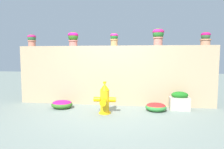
# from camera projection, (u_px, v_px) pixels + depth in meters

# --- Properties ---
(ground_plane) EXTENTS (24.00, 24.00, 0.00)m
(ground_plane) POSITION_uv_depth(u_px,v_px,m) (107.00, 118.00, 4.57)
(ground_plane) COLOR gray
(stone_wall) EXTENTS (5.59, 0.28, 1.69)m
(stone_wall) POSITION_uv_depth(u_px,v_px,m) (114.00, 75.00, 5.75)
(stone_wall) COLOR tan
(stone_wall) RESTS_ON ground
(potted_plant_0) EXTENTS (0.25, 0.25, 0.37)m
(potted_plant_0) POSITION_uv_depth(u_px,v_px,m) (32.00, 39.00, 6.00)
(potted_plant_0) COLOR #BE705C
(potted_plant_0) RESTS_ON stone_wall
(potted_plant_1) EXTENTS (0.30, 0.30, 0.41)m
(potted_plant_1) POSITION_uv_depth(u_px,v_px,m) (73.00, 38.00, 5.79)
(potted_plant_1) COLOR #C36C5F
(potted_plant_1) RESTS_ON stone_wall
(potted_plant_2) EXTENTS (0.23, 0.23, 0.37)m
(potted_plant_2) POSITION_uv_depth(u_px,v_px,m) (114.00, 38.00, 5.68)
(potted_plant_2) COLOR #AC7C4B
(potted_plant_2) RESTS_ON stone_wall
(potted_plant_3) EXTENTS (0.32, 0.32, 0.47)m
(potted_plant_3) POSITION_uv_depth(u_px,v_px,m) (158.00, 35.00, 5.49)
(potted_plant_3) COLOR #B46A5A
(potted_plant_3) RESTS_ON stone_wall
(potted_plant_4) EXTENTS (0.29, 0.29, 0.36)m
(potted_plant_4) POSITION_uv_depth(u_px,v_px,m) (206.00, 38.00, 5.34)
(potted_plant_4) COLOR #B0795A
(potted_plant_4) RESTS_ON stone_wall
(fire_hydrant) EXTENTS (0.54, 0.44, 0.79)m
(fire_hydrant) POSITION_uv_depth(u_px,v_px,m) (105.00, 99.00, 4.85)
(fire_hydrant) COLOR yellow
(fire_hydrant) RESTS_ON ground
(flower_bush_left) EXTENTS (0.53, 0.48, 0.21)m
(flower_bush_left) POSITION_uv_depth(u_px,v_px,m) (156.00, 107.00, 5.11)
(flower_bush_left) COLOR #307C35
(flower_bush_left) RESTS_ON ground
(flower_bush_right) EXTENTS (0.57, 0.51, 0.22)m
(flower_bush_right) POSITION_uv_depth(u_px,v_px,m) (62.00, 104.00, 5.39)
(flower_bush_right) COLOR #336823
(flower_bush_right) RESTS_ON ground
(planter_box) EXTENTS (0.50, 0.29, 0.49)m
(planter_box) POSITION_uv_depth(u_px,v_px,m) (180.00, 101.00, 5.19)
(planter_box) COLOR #AFA996
(planter_box) RESTS_ON ground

